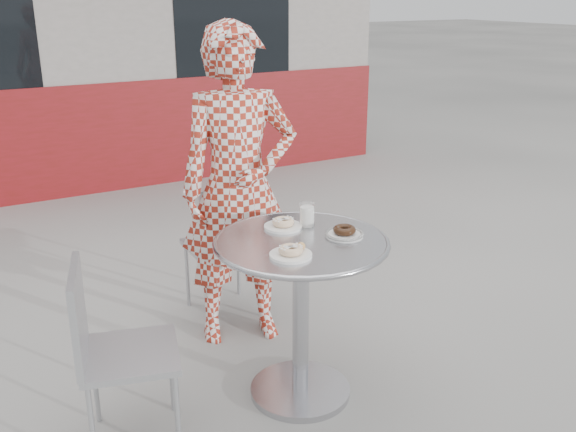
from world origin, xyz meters
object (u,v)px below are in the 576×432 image
chair_left (131,389)px  plate_far (283,224)px  milk_cup (307,215)px  plate_near (291,252)px  plate_checker (344,233)px  seated_person (239,188)px  bistro_table (301,280)px  chair_far (224,273)px

chair_left → plate_far: bearing=-66.8°
chair_left → milk_cup: size_ratio=7.26×
chair_left → plate_near: 0.87m
plate_checker → plate_far: bearing=130.1°
seated_person → plate_far: bearing=-76.0°
bistro_table → plate_far: size_ratio=4.46×
bistro_table → milk_cup: (0.11, 0.14, 0.24)m
bistro_table → plate_checker: bearing=-14.7°
chair_left → seated_person: bearing=-37.9°
plate_near → plate_far: bearing=66.9°
plate_far → plate_checker: (0.18, -0.22, -0.00)m
seated_person → chair_left: bearing=-128.3°
seated_person → milk_cup: bearing=-64.0°
plate_far → bistro_table: bearing=-91.5°
plate_far → milk_cup: 0.12m
seated_person → plate_far: (-0.01, -0.48, -0.04)m
plate_near → chair_left: bearing=163.5°
bistro_table → seated_person: (0.01, 0.65, 0.25)m
plate_far → plate_checker: same height
milk_cup → chair_far: bearing=96.3°
plate_near → plate_checker: bearing=14.9°
chair_far → plate_checker: 1.11m
chair_far → plate_near: bearing=82.8°
chair_left → plate_near: (0.65, -0.19, 0.54)m
plate_checker → chair_left: bearing=173.6°
seated_person → plate_near: 0.79m
bistro_table → plate_far: (0.00, 0.17, 0.21)m
seated_person → plate_checker: size_ratio=9.67×
plate_checker → milk_cup: bearing=112.2°
chair_far → plate_checker: bearing=100.6°
chair_left → seated_person: seated_person is taller
plate_far → chair_left: bearing=-171.9°
chair_far → plate_near: size_ratio=4.64×
chair_left → plate_far: 0.95m
bistro_table → milk_cup: 0.30m
seated_person → milk_cup: (0.10, -0.51, -0.01)m
chair_left → plate_near: bearing=-91.4°
chair_left → plate_far: plate_far is taller
chair_left → milk_cup: 1.06m
chair_left → milk_cup: (0.88, 0.08, 0.58)m
seated_person → plate_checker: seated_person is taller
chair_left → plate_checker: (0.96, -0.11, 0.54)m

